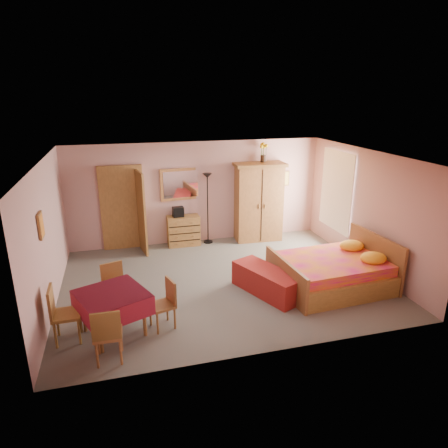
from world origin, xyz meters
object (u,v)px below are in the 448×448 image
object	(u,v)px
chest_of_drawers	(184,231)
bench	(267,281)
floor_lamp	(208,209)
dining_table	(113,313)
bed	(332,264)
wardrobe	(259,202)
chair_west	(66,314)
wall_mirror	(181,184)
sunflower_vase	(263,152)
chair_south	(108,333)
chair_east	(162,305)
stereo	(178,212)
chair_north	(116,289)

from	to	relation	value
chest_of_drawers	bench	xyz separation A→B (m)	(1.13, -3.00, -0.13)
floor_lamp	dining_table	size ratio (longest dim) A/B	1.84
bed	wardrobe	bearing A→B (deg)	95.56
chest_of_drawers	chair_west	world-z (taller)	chair_west
bed	wall_mirror	bearing A→B (deg)	123.28
wardrobe	sunflower_vase	xyz separation A→B (m)	(0.13, 0.11, 1.27)
sunflower_vase	bed	size ratio (longest dim) A/B	0.23
sunflower_vase	chair_south	distance (m)	6.16
floor_lamp	chair_west	bearing A→B (deg)	-130.29
chair_south	wardrobe	bearing A→B (deg)	49.63
sunflower_vase	chair_east	xyz separation A→B (m)	(-3.10, -3.70, -1.88)
sunflower_vase	dining_table	xyz separation A→B (m)	(-3.87, -3.69, -1.93)
chair_south	chair_east	bearing A→B (deg)	39.14
stereo	chest_of_drawers	bearing A→B (deg)	-4.71
sunflower_vase	chair_north	size ratio (longest dim) A/B	0.57
chest_of_drawers	sunflower_vase	bearing A→B (deg)	1.20
bench	chair_north	distance (m)	2.84
floor_lamp	chair_north	xyz separation A→B (m)	(-2.34, -2.93, -0.48)
sunflower_vase	bench	bearing A→B (deg)	-108.04
floor_lamp	chair_east	distance (m)	4.05
wall_mirror	chair_north	xyz separation A→B (m)	(-1.70, -3.13, -1.11)
chair_west	chair_east	distance (m)	1.48
stereo	chair_west	distance (m)	4.37
floor_lamp	bed	xyz separation A→B (m)	(1.83, -3.08, -0.42)
dining_table	wardrobe	bearing A→B (deg)	43.66
wardrobe	chair_north	xyz separation A→B (m)	(-3.69, -2.84, -0.59)
chair_east	stereo	bearing A→B (deg)	-29.60
stereo	chair_east	size ratio (longest dim) A/B	0.33
wardrobe	chair_north	world-z (taller)	wardrobe
stereo	bench	size ratio (longest dim) A/B	0.18
chest_of_drawers	stereo	size ratio (longest dim) A/B	3.00
stereo	dining_table	distance (m)	4.05
bed	floor_lamp	bearing A→B (deg)	117.05
floor_lamp	chair_south	size ratio (longest dim) A/B	2.06
sunflower_vase	bench	distance (m)	3.79
dining_table	chair_west	distance (m)	0.71
wardrobe	chair_west	distance (m)	5.73
bench	bed	bearing A→B (deg)	-3.40
dining_table	chair_east	bearing A→B (deg)	-1.30
bench	sunflower_vase	bearing A→B (deg)	71.96
wall_mirror	wardrobe	distance (m)	2.07
chair_north	chair_south	bearing A→B (deg)	67.43
floor_lamp	chair_east	bearing A→B (deg)	-113.78
stereo	sunflower_vase	size ratio (longest dim) A/B	0.55
bench	chair_west	size ratio (longest dim) A/B	1.59
wall_mirror	wardrobe	world-z (taller)	wardrobe
floor_lamp	chair_west	size ratio (longest dim) A/B	1.95
bed	chair_north	distance (m)	4.18
chair_south	chair_west	xyz separation A→B (m)	(-0.63, 0.67, 0.03)
floor_lamp	wardrobe	size ratio (longest dim) A/B	0.90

